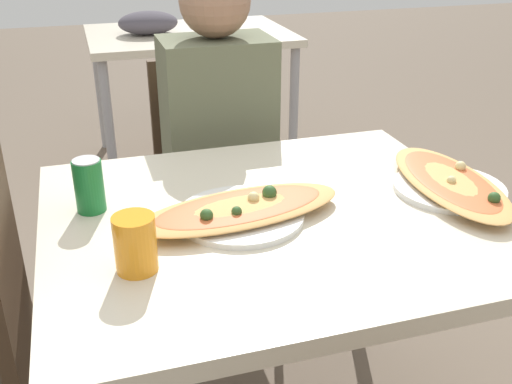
# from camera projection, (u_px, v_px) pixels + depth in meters

# --- Properties ---
(dining_table) EXTENTS (1.01, 0.87, 0.75)m
(dining_table) POSITION_uv_depth(u_px,v_px,m) (271.00, 245.00, 1.39)
(dining_table) COLOR beige
(dining_table) RESTS_ON ground_plane
(chair_far_seated) EXTENTS (0.40, 0.40, 0.91)m
(chair_far_seated) POSITION_uv_depth(u_px,v_px,m) (213.00, 176.00, 2.13)
(chair_far_seated) COLOR #3F2D1E
(chair_far_seated) RESTS_ON ground_plane
(person_seated) EXTENTS (0.35, 0.26, 1.24)m
(person_seated) POSITION_uv_depth(u_px,v_px,m) (219.00, 129.00, 1.94)
(person_seated) COLOR #2D2D38
(person_seated) RESTS_ON ground_plane
(pizza_main) EXTENTS (0.50, 0.29, 0.06)m
(pizza_main) POSITION_uv_depth(u_px,v_px,m) (241.00, 211.00, 1.33)
(pizza_main) COLOR white
(pizza_main) RESTS_ON dining_table
(soda_can) EXTENTS (0.07, 0.07, 0.12)m
(soda_can) POSITION_uv_depth(u_px,v_px,m) (89.00, 186.00, 1.35)
(soda_can) COLOR #197233
(soda_can) RESTS_ON dining_table
(drink_glass) EXTENTS (0.08, 0.08, 0.11)m
(drink_glass) POSITION_uv_depth(u_px,v_px,m) (135.00, 244.00, 1.13)
(drink_glass) COLOR orange
(drink_glass) RESTS_ON dining_table
(pizza_second) EXTENTS (0.27, 0.47, 0.05)m
(pizza_second) POSITION_uv_depth(u_px,v_px,m) (450.00, 183.00, 1.46)
(pizza_second) COLOR white
(pizza_second) RESTS_ON dining_table
(background_table) EXTENTS (1.10, 0.80, 0.87)m
(background_table) POSITION_uv_depth(u_px,v_px,m) (182.00, 43.00, 3.32)
(background_table) COLOR beige
(background_table) RESTS_ON ground_plane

